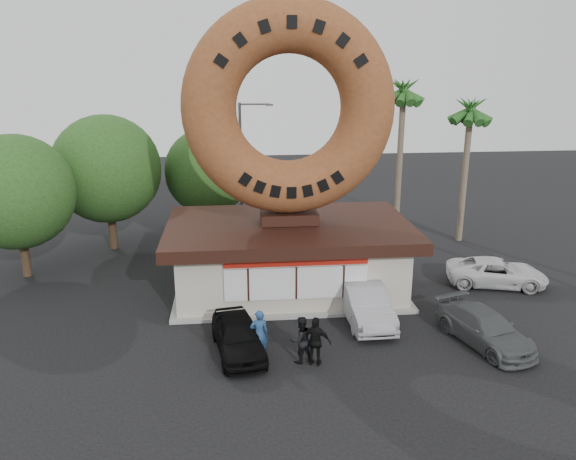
{
  "coord_description": "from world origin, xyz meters",
  "views": [
    {
      "loc": [
        -2.48,
        -18.66,
        10.5
      ],
      "look_at": [
        -0.24,
        4.0,
        3.55
      ],
      "focal_mm": 35.0,
      "sensor_mm": 36.0,
      "label": 1
    }
  ],
  "objects_px": {
    "person_center": "(301,340)",
    "car_grey": "(485,328)",
    "donut_shop": "(289,254)",
    "car_silver": "(364,302)",
    "car_white": "(497,272)",
    "giant_donut": "(289,108)",
    "street_lamp": "(243,160)",
    "person_left": "(259,333)",
    "person_right": "(316,341)",
    "car_black": "(238,336)"
  },
  "relations": [
    {
      "from": "giant_donut",
      "to": "car_white",
      "type": "distance_m",
      "value": 12.72
    },
    {
      "from": "person_right",
      "to": "car_grey",
      "type": "distance_m",
      "value": 6.75
    },
    {
      "from": "car_silver",
      "to": "person_right",
      "type": "bearing_deg",
      "value": -127.98
    },
    {
      "from": "donut_shop",
      "to": "person_right",
      "type": "height_order",
      "value": "donut_shop"
    },
    {
      "from": "car_silver",
      "to": "giant_donut",
      "type": "bearing_deg",
      "value": 127.18
    },
    {
      "from": "person_left",
      "to": "person_right",
      "type": "height_order",
      "value": "person_right"
    },
    {
      "from": "person_left",
      "to": "car_white",
      "type": "bearing_deg",
      "value": -160.78
    },
    {
      "from": "donut_shop",
      "to": "giant_donut",
      "type": "distance_m",
      "value": 6.69
    },
    {
      "from": "person_right",
      "to": "car_black",
      "type": "height_order",
      "value": "person_right"
    },
    {
      "from": "car_silver",
      "to": "car_white",
      "type": "xyz_separation_m",
      "value": [
        7.21,
        3.03,
        -0.12
      ]
    },
    {
      "from": "car_grey",
      "to": "giant_donut",
      "type": "bearing_deg",
      "value": 122.12
    },
    {
      "from": "giant_donut",
      "to": "car_black",
      "type": "height_order",
      "value": "giant_donut"
    },
    {
      "from": "car_black",
      "to": "car_white",
      "type": "relative_size",
      "value": 0.86
    },
    {
      "from": "donut_shop",
      "to": "giant_donut",
      "type": "height_order",
      "value": "giant_donut"
    },
    {
      "from": "person_right",
      "to": "car_white",
      "type": "distance_m",
      "value": 11.74
    },
    {
      "from": "street_lamp",
      "to": "person_left",
      "type": "xyz_separation_m",
      "value": [
        0.14,
        -16.18,
        -3.57
      ]
    },
    {
      "from": "person_left",
      "to": "person_right",
      "type": "relative_size",
      "value": 0.99
    },
    {
      "from": "person_center",
      "to": "person_right",
      "type": "bearing_deg",
      "value": 130.62
    },
    {
      "from": "car_black",
      "to": "giant_donut",
      "type": "bearing_deg",
      "value": 57.51
    },
    {
      "from": "street_lamp",
      "to": "car_black",
      "type": "height_order",
      "value": "street_lamp"
    },
    {
      "from": "street_lamp",
      "to": "person_right",
      "type": "relative_size",
      "value": 4.34
    },
    {
      "from": "car_grey",
      "to": "car_white",
      "type": "distance_m",
      "value": 6.39
    },
    {
      "from": "donut_shop",
      "to": "car_grey",
      "type": "bearing_deg",
      "value": -41.16
    },
    {
      "from": "car_silver",
      "to": "car_grey",
      "type": "relative_size",
      "value": 1.06
    },
    {
      "from": "car_silver",
      "to": "car_grey",
      "type": "bearing_deg",
      "value": -33.36
    },
    {
      "from": "person_right",
      "to": "car_black",
      "type": "distance_m",
      "value": 2.98
    },
    {
      "from": "giant_donut",
      "to": "person_right",
      "type": "height_order",
      "value": "giant_donut"
    },
    {
      "from": "car_grey",
      "to": "car_black",
      "type": "bearing_deg",
      "value": 161.97
    },
    {
      "from": "person_center",
      "to": "car_silver",
      "type": "xyz_separation_m",
      "value": [
        3.07,
        3.21,
        -0.1
      ]
    },
    {
      "from": "person_center",
      "to": "giant_donut",
      "type": "bearing_deg",
      "value": -114.44
    },
    {
      "from": "person_center",
      "to": "car_silver",
      "type": "distance_m",
      "value": 4.44
    },
    {
      "from": "person_left",
      "to": "car_black",
      "type": "distance_m",
      "value": 0.87
    },
    {
      "from": "street_lamp",
      "to": "car_grey",
      "type": "bearing_deg",
      "value": -61.33
    },
    {
      "from": "car_white",
      "to": "street_lamp",
      "type": "bearing_deg",
      "value": 62.62
    },
    {
      "from": "person_center",
      "to": "car_grey",
      "type": "relative_size",
      "value": 0.39
    },
    {
      "from": "street_lamp",
      "to": "person_center",
      "type": "xyz_separation_m",
      "value": [
        1.61,
        -16.74,
        -3.6
      ]
    },
    {
      "from": "car_grey",
      "to": "donut_shop",
      "type": "bearing_deg",
      "value": 122.2
    },
    {
      "from": "street_lamp",
      "to": "car_black",
      "type": "relative_size",
      "value": 1.98
    },
    {
      "from": "street_lamp",
      "to": "car_silver",
      "type": "xyz_separation_m",
      "value": [
        4.68,
        -13.53,
        -3.71
      ]
    },
    {
      "from": "person_left",
      "to": "person_center",
      "type": "xyz_separation_m",
      "value": [
        1.46,
        -0.55,
        -0.04
      ]
    },
    {
      "from": "car_white",
      "to": "donut_shop",
      "type": "bearing_deg",
      "value": 101.32
    },
    {
      "from": "car_white",
      "to": "car_grey",
      "type": "bearing_deg",
      "value": 165.05
    },
    {
      "from": "car_black",
      "to": "car_silver",
      "type": "bearing_deg",
      "value": 14.18
    },
    {
      "from": "giant_donut",
      "to": "car_black",
      "type": "xyz_separation_m",
      "value": [
        -2.49,
        -5.85,
        -7.76
      ]
    },
    {
      "from": "donut_shop",
      "to": "car_silver",
      "type": "bearing_deg",
      "value": -51.18
    },
    {
      "from": "donut_shop",
      "to": "car_black",
      "type": "height_order",
      "value": "donut_shop"
    },
    {
      "from": "car_white",
      "to": "person_left",
      "type": "bearing_deg",
      "value": 129.87
    },
    {
      "from": "donut_shop",
      "to": "street_lamp",
      "type": "bearing_deg",
      "value": 100.5
    },
    {
      "from": "car_black",
      "to": "car_grey",
      "type": "distance_m",
      "value": 9.43
    },
    {
      "from": "car_black",
      "to": "car_grey",
      "type": "height_order",
      "value": "car_black"
    }
  ]
}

